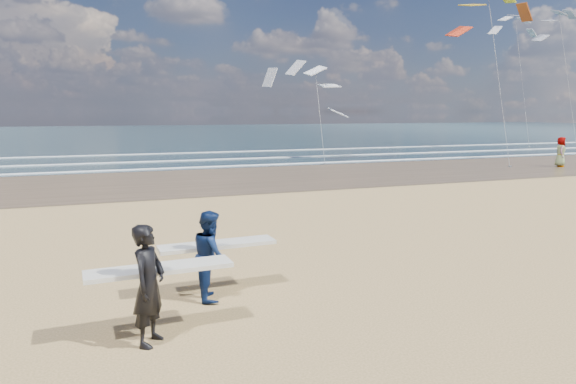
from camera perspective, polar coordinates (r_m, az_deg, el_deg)
name	(u,v)px	position (r m, az deg, el deg)	size (l,w,h in m)	color
wet_sand_strip	(457,167)	(33.52, 18.28, 2.68)	(220.00, 12.00, 0.01)	#4D3B29
ocean	(237,133)	(82.79, -5.72, 6.55)	(220.00, 100.00, 0.02)	#192E37
foam_breakers	(375,154)	(41.85, 9.66, 4.23)	(220.00, 11.70, 0.05)	white
surfer_near	(150,283)	(7.88, -15.04, -9.70)	(2.22, 1.06, 1.80)	black
surfer_far	(212,254)	(9.51, -8.49, -6.83)	(2.22, 1.09, 1.64)	#0D204C
beachgoer_0	(561,152)	(36.01, 28.04, 3.95)	(0.90, 0.59, 1.84)	#464133
kite_0	(495,52)	(36.68, 22.04, 14.18)	(6.61, 4.83, 12.40)	slate
kite_1	(318,95)	(36.06, 3.34, 10.66)	(6.82, 4.85, 7.58)	slate
kite_2	(566,65)	(53.48, 28.49, 12.27)	(6.04, 4.76, 13.50)	slate
kite_5	(521,69)	(56.33, 24.45, 12.35)	(5.55, 4.71, 13.93)	slate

